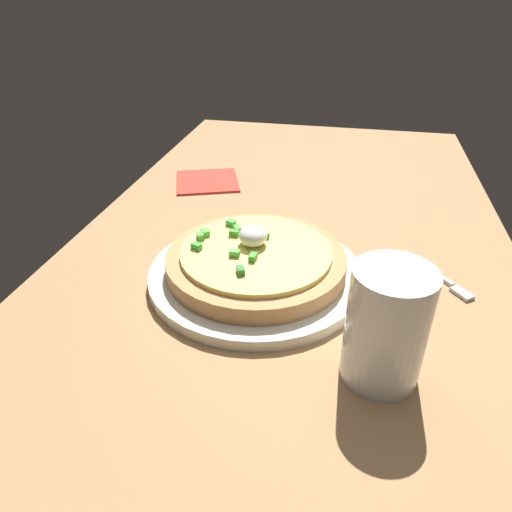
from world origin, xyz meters
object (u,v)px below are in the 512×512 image
Objects in this scene: plate at (256,274)px; fork at (442,279)px; cup_near at (386,330)px; pizza at (256,259)px; napkin at (207,181)px.

plate is 23.99cm from fork.
cup_near is 1.22× the size of fork.
cup_near reaches higher than fork.
napkin is at bearing -152.27° from pizza.
pizza reaches higher than plate.
cup_near is (13.68, 15.25, 4.81)cm from plate.
fork is at bearing 100.60° from plate.
cup_near reaches higher than plate.
fork is 46.84cm from napkin.
plate is 2.28× the size of cup_near.
napkin is (-29.89, -15.73, -0.55)cm from plate.
plate is 21.05cm from cup_near.
cup_near is at bearing 35.41° from napkin.
pizza is 2.31× the size of fork.
fork is (-18.09, 8.32, -5.31)cm from cup_near.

